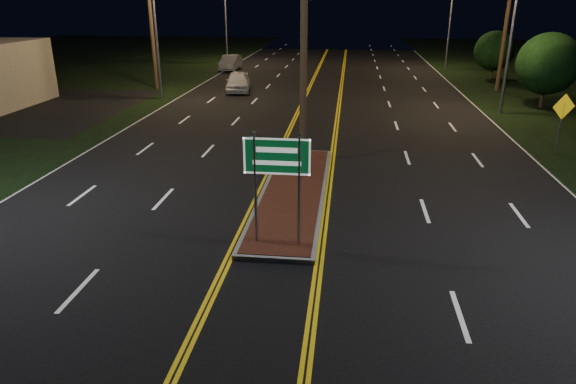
# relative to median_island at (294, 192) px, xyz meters

# --- Properties ---
(ground) EXTENTS (120.00, 120.00, 0.00)m
(ground) POSITION_rel_median_island_xyz_m (0.00, -7.00, -0.08)
(ground) COLOR black
(ground) RESTS_ON ground
(median_island) EXTENTS (2.25, 10.25, 0.17)m
(median_island) POSITION_rel_median_island_xyz_m (0.00, 0.00, 0.00)
(median_island) COLOR gray
(median_island) RESTS_ON ground
(highway_sign) EXTENTS (1.80, 0.08, 3.20)m
(highway_sign) POSITION_rel_median_island_xyz_m (0.00, -4.20, 2.32)
(highway_sign) COLOR gray
(highway_sign) RESTS_ON ground
(streetlight_left_mid) EXTENTS (1.91, 0.44, 9.00)m
(streetlight_left_mid) POSITION_rel_median_island_xyz_m (-10.61, 17.00, 5.57)
(streetlight_left_mid) COLOR gray
(streetlight_left_mid) RESTS_ON ground
(streetlight_left_far) EXTENTS (1.91, 0.44, 9.00)m
(streetlight_left_far) POSITION_rel_median_island_xyz_m (-10.61, 37.00, 5.57)
(streetlight_left_far) COLOR gray
(streetlight_left_far) RESTS_ON ground
(streetlight_right_mid) EXTENTS (1.91, 0.44, 9.00)m
(streetlight_right_mid) POSITION_rel_median_island_xyz_m (10.61, 15.00, 5.57)
(streetlight_right_mid) COLOR gray
(streetlight_right_mid) RESTS_ON ground
(streetlight_right_far) EXTENTS (1.91, 0.44, 9.00)m
(streetlight_right_far) POSITION_rel_median_island_xyz_m (10.61, 35.00, 5.57)
(streetlight_right_far) COLOR gray
(streetlight_right_far) RESTS_ON ground
(shrub_mid) EXTENTS (3.78, 3.78, 4.62)m
(shrub_mid) POSITION_rel_median_island_xyz_m (14.00, 17.00, 2.64)
(shrub_mid) COLOR #382819
(shrub_mid) RESTS_ON ground
(shrub_far) EXTENTS (3.24, 3.24, 3.96)m
(shrub_far) POSITION_rel_median_island_xyz_m (13.80, 29.00, 2.25)
(shrub_far) COLOR #382819
(shrub_far) RESTS_ON ground
(car_near) EXTENTS (2.94, 5.32, 1.68)m
(car_near) POSITION_rel_median_island_xyz_m (-6.36, 20.51, 0.76)
(car_near) COLOR silver
(car_near) RESTS_ON ground
(car_far) EXTENTS (2.10, 4.87, 1.62)m
(car_far) POSITION_rel_median_island_xyz_m (-9.50, 31.87, 0.73)
(car_far) COLOR #999DA2
(car_far) RESTS_ON ground
(warning_sign) EXTENTS (1.07, 0.42, 2.69)m
(warning_sign) POSITION_rel_median_island_xyz_m (11.21, 6.47, 1.69)
(warning_sign) COLOR gray
(warning_sign) RESTS_ON ground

